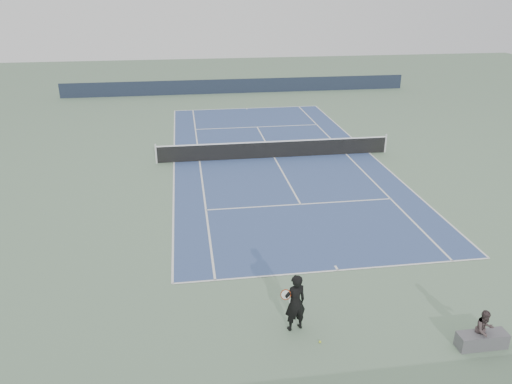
{
  "coord_description": "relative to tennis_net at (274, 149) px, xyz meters",
  "views": [
    {
      "loc": [
        -4.82,
        -25.72,
        8.89
      ],
      "look_at": [
        -2.1,
        -7.32,
        1.1
      ],
      "focal_mm": 35.0,
      "sensor_mm": 36.0,
      "label": 1
    }
  ],
  "objects": [
    {
      "name": "court_surface",
      "position": [
        0.0,
        0.0,
        -0.5
      ],
      "size": [
        10.97,
        23.77,
        0.01
      ],
      "primitive_type": "cube",
      "color": "#354C7F",
      "rests_on": "ground"
    },
    {
      "name": "tennis_player",
      "position": [
        -2.1,
        -14.63,
        0.36
      ],
      "size": [
        0.83,
        0.62,
        1.73
      ],
      "color": "black",
      "rests_on": "ground"
    },
    {
      "name": "windscreen_far",
      "position": [
        0.0,
        17.88,
        0.1
      ],
      "size": [
        30.0,
        0.25,
        1.2
      ],
      "primitive_type": "cube",
      "color": "black",
      "rests_on": "ground"
    },
    {
      "name": "spectator_bench",
      "position": [
        2.63,
        -16.09,
        -0.11
      ],
      "size": [
        1.37,
        0.61,
        1.14
      ],
      "color": "#56555A",
      "rests_on": "ground"
    },
    {
      "name": "ground",
      "position": [
        0.0,
        0.0,
        -0.5
      ],
      "size": [
        80.0,
        80.0,
        0.0
      ],
      "primitive_type": "plane",
      "color": "slate"
    },
    {
      "name": "tennis_net",
      "position": [
        0.0,
        0.0,
        0.0
      ],
      "size": [
        12.9,
        0.1,
        1.07
      ],
      "color": "silver",
      "rests_on": "ground"
    },
    {
      "name": "tennis_ball",
      "position": [
        -1.55,
        -15.33,
        -0.47
      ],
      "size": [
        0.07,
        0.07,
        0.07
      ],
      "primitive_type": "sphere",
      "color": "#CAD92C",
      "rests_on": "ground"
    }
  ]
}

